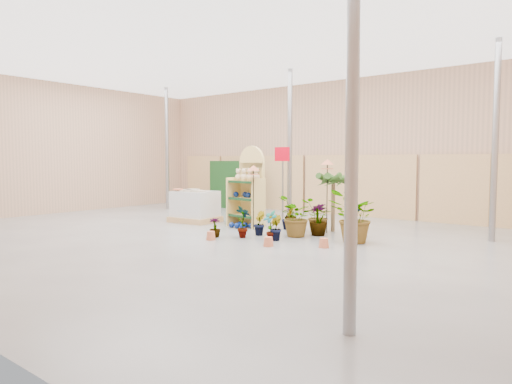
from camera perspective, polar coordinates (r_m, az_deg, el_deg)
room at (r=11.57m, az=-2.99°, el=5.91°), size 15.20×12.10×4.70m
display_shelf at (r=12.63m, az=-0.82°, el=0.32°), size 1.00×0.70×2.23m
teddy_bears at (r=12.51m, az=-1.02°, el=2.08°), size 0.82×0.22×0.35m
gazing_balls_shelf at (r=12.54m, az=-1.18°, el=-0.36°), size 0.82×0.28×0.16m
gazing_balls_floor at (r=12.32m, az=-1.86°, el=-4.18°), size 0.63×0.39×0.15m
pallet_stack at (r=13.62m, az=-7.64°, el=-1.80°), size 1.39×1.20×0.96m
charcoal_planters at (r=14.79m, az=-1.30°, el=-1.15°), size 0.50×0.50×1.00m
trellis_stock at (r=17.32m, az=-3.06°, el=0.93°), size 2.00×0.30×1.80m
offer_sign at (r=13.14m, az=3.32°, el=2.87°), size 0.50×0.08×2.20m
bird_table_front at (r=11.94m, az=-0.33°, el=2.76°), size 0.34×0.34×1.70m
bird_table_right at (r=11.49m, az=8.91°, el=3.42°), size 0.34×0.34×1.86m
bird_table_back at (r=16.07m, az=-1.60°, el=2.97°), size 0.34×0.34×1.66m
palm at (r=11.76m, az=9.65°, el=1.68°), size 0.70×0.70×1.61m
potted_plant_0 at (r=10.75m, az=-1.63°, el=-3.72°), size 0.43×0.31×0.77m
potted_plant_1 at (r=11.14m, az=0.38°, el=-3.91°), size 0.41×0.42×0.59m
potted_plant_2 at (r=10.88m, az=5.06°, el=-3.09°), size 1.00×1.08×0.98m
potted_plant_3 at (r=11.18m, az=7.79°, el=-3.41°), size 0.58×0.58×0.79m
potted_plant_4 at (r=11.06m, az=12.06°, el=-3.58°), size 0.46×0.49×0.77m
potted_plant_5 at (r=12.11m, az=4.02°, el=-3.27°), size 0.39×0.41×0.60m
potted_plant_6 at (r=11.62m, az=7.67°, el=-2.98°), size 0.84×0.91×0.85m
potted_plant_7 at (r=10.89m, az=-5.15°, el=-4.43°), size 0.37×0.37×0.47m
potted_plant_8 at (r=10.39m, az=1.81°, el=-4.21°), size 0.40×0.31×0.69m
potted_plant_9 at (r=10.43m, az=2.43°, el=-4.47°), size 0.41×0.40×0.58m
potted_plant_10 at (r=10.27m, az=11.99°, el=-3.05°), size 1.39×1.37×1.17m
potted_plant_11 at (r=12.88m, az=4.36°, el=-2.82°), size 0.47×0.47×0.60m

